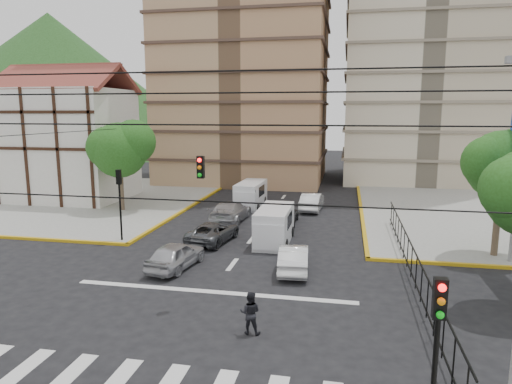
% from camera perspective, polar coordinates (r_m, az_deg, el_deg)
% --- Properties ---
extents(ground, '(160.00, 160.00, 0.00)m').
position_cam_1_polar(ground, '(20.08, -6.57, -13.56)').
color(ground, black).
rests_on(ground, ground).
extents(sidewalk_nw, '(26.00, 26.00, 0.15)m').
position_cam_1_polar(sidewalk_nw, '(46.17, -22.88, -0.70)').
color(sidewalk_nw, gray).
rests_on(sidewalk_nw, ground).
extents(crosswalk_stripes, '(12.00, 2.40, 0.01)m').
position_cam_1_polar(crosswalk_stripes, '(15.14, -14.05, -22.21)').
color(crosswalk_stripes, silver).
rests_on(crosswalk_stripes, ground).
extents(stop_line, '(13.00, 0.40, 0.01)m').
position_cam_1_polar(stop_line, '(21.13, -5.56, -12.30)').
color(stop_line, silver).
rests_on(stop_line, ground).
extents(tudor_building, '(10.80, 8.05, 12.23)m').
position_cam_1_polar(tudor_building, '(45.02, -22.26, 5.73)').
color(tudor_building, silver).
rests_on(tudor_building, ground).
extents(distant_hill, '(70.00, 70.00, 28.00)m').
position_cam_1_polar(distant_hill, '(106.69, -24.08, 12.35)').
color(distant_hill, '#204416').
rests_on(distant_hill, ground).
extents(park_fence, '(0.10, 22.50, 1.66)m').
position_cam_1_polar(park_fence, '(23.63, 18.75, -10.36)').
color(park_fence, black).
rests_on(park_fence, ground).
extents(tree_park_c, '(4.65, 3.80, 7.25)m').
position_cam_1_polar(tree_park_c, '(27.92, 28.59, 3.29)').
color(tree_park_c, '#473828').
rests_on(tree_park_c, ground).
extents(tree_tudor, '(5.39, 4.40, 7.43)m').
position_cam_1_polar(tree_tudor, '(37.98, -16.57, 5.36)').
color(tree_tudor, '#473828').
rests_on(tree_tudor, ground).
extents(traffic_light_se, '(0.28, 0.22, 4.40)m').
position_cam_1_polar(traffic_light_se, '(11.05, 21.64, -17.00)').
color(traffic_light_se, black).
rests_on(traffic_light_se, ground).
extents(traffic_light_nw, '(0.28, 0.22, 4.40)m').
position_cam_1_polar(traffic_light_nw, '(29.11, -16.69, -0.11)').
color(traffic_light_nw, black).
rests_on(traffic_light_nw, ground).
extents(traffic_light_hanging, '(18.00, 9.12, 0.92)m').
position_cam_1_polar(traffic_light_hanging, '(16.63, -9.11, 2.61)').
color(traffic_light_hanging, black).
rests_on(traffic_light_hanging, ground).
extents(van_right_lane, '(2.04, 4.81, 2.17)m').
position_cam_1_polar(van_right_lane, '(28.08, 2.24, -4.35)').
color(van_right_lane, silver).
rests_on(van_right_lane, ground).
extents(van_left_lane, '(2.04, 4.81, 2.14)m').
position_cam_1_polar(van_left_lane, '(38.54, -0.73, -0.43)').
color(van_left_lane, silver).
rests_on(van_left_lane, ground).
extents(car_silver_front_left, '(2.24, 4.33, 1.41)m').
position_cam_1_polar(car_silver_front_left, '(24.12, -10.00, -7.78)').
color(car_silver_front_left, '#B0B0B5').
rests_on(car_silver_front_left, ground).
extents(car_white_front_right, '(1.79, 4.26, 1.37)m').
position_cam_1_polar(car_white_front_right, '(23.51, 4.73, -8.18)').
color(car_white_front_right, white).
rests_on(car_white_front_right, ground).
extents(car_grey_mid_left, '(2.76, 4.80, 1.26)m').
position_cam_1_polar(car_grey_mid_left, '(28.62, -5.37, -4.99)').
color(car_grey_mid_left, '#53565A').
rests_on(car_grey_mid_left, ground).
extents(car_silver_rear_left, '(2.35, 5.35, 1.53)m').
position_cam_1_polar(car_silver_rear_left, '(33.73, -3.23, -2.43)').
color(car_silver_rear_left, '#B3B3B8').
rests_on(car_silver_rear_left, ground).
extents(car_darkgrey_mid_right, '(1.63, 4.03, 1.37)m').
position_cam_1_polar(car_darkgrey_mid_right, '(33.10, 3.73, -2.81)').
color(car_darkgrey_mid_right, '#29292B').
rests_on(car_darkgrey_mid_right, ground).
extents(car_white_rear_right, '(1.80, 4.51, 1.46)m').
position_cam_1_polar(car_white_rear_right, '(37.78, 7.00, -1.20)').
color(car_white_rear_right, silver).
rests_on(car_white_rear_right, ground).
extents(pedestrian_crosswalk, '(0.78, 0.62, 1.59)m').
position_cam_1_polar(pedestrian_crosswalk, '(17.14, -0.74, -14.87)').
color(pedestrian_crosswalk, black).
rests_on(pedestrian_crosswalk, ground).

